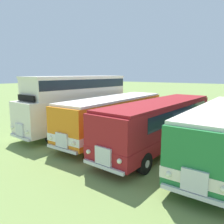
{
  "coord_description": "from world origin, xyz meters",
  "views": [
    {
      "loc": [
        3.6,
        -12.72,
        4.67
      ],
      "look_at": [
        -6.26,
        0.87,
        1.72
      ],
      "focal_mm": 34.99,
      "sensor_mm": 36.0,
      "label": 1
    }
  ],
  "objects_px": {
    "bus_first_in_row": "(78,101)",
    "bus_third_in_row": "(161,120)",
    "bus_fourth_in_row": "(224,129)",
    "bus_second_in_row": "(115,114)"
  },
  "relations": [
    {
      "from": "bus_second_in_row",
      "to": "bus_fourth_in_row",
      "type": "height_order",
      "value": "same"
    },
    {
      "from": "bus_fourth_in_row",
      "to": "bus_third_in_row",
      "type": "bearing_deg",
      "value": 178.91
    },
    {
      "from": "bus_second_in_row",
      "to": "bus_third_in_row",
      "type": "relative_size",
      "value": 0.93
    },
    {
      "from": "bus_first_in_row",
      "to": "bus_fourth_in_row",
      "type": "distance_m",
      "value": 10.87
    },
    {
      "from": "bus_first_in_row",
      "to": "bus_third_in_row",
      "type": "xyz_separation_m",
      "value": [
        7.23,
        0.06,
        -0.71
      ]
    },
    {
      "from": "bus_first_in_row",
      "to": "bus_fourth_in_row",
      "type": "bearing_deg",
      "value": -0.06
    },
    {
      "from": "bus_first_in_row",
      "to": "bus_third_in_row",
      "type": "distance_m",
      "value": 7.26
    },
    {
      "from": "bus_second_in_row",
      "to": "bus_third_in_row",
      "type": "xyz_separation_m",
      "value": [
        3.62,
        -0.12,
        0.0
      ]
    },
    {
      "from": "bus_third_in_row",
      "to": "bus_fourth_in_row",
      "type": "bearing_deg",
      "value": -1.09
    },
    {
      "from": "bus_first_in_row",
      "to": "bus_second_in_row",
      "type": "bearing_deg",
      "value": 2.77
    }
  ]
}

